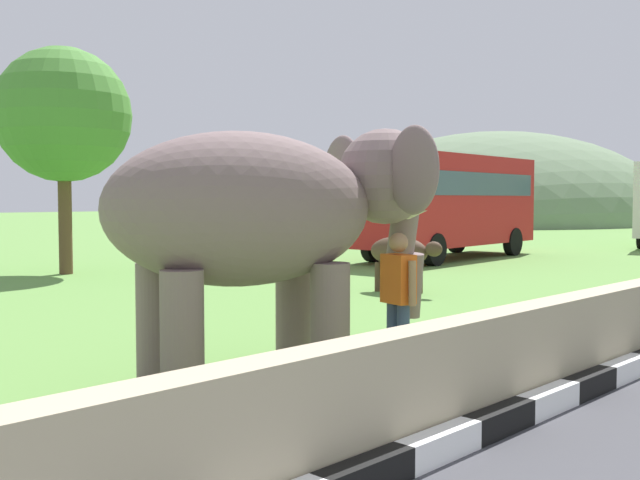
{
  "coord_description": "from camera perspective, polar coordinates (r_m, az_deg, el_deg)",
  "views": [
    {
      "loc": [
        -1.99,
        0.03,
        2.05
      ],
      "look_at": [
        3.92,
        5.74,
        1.6
      ],
      "focal_mm": 42.0,
      "sensor_mm": 36.0,
      "label": 1
    }
  ],
  "objects": [
    {
      "name": "barrier_parapet",
      "position": [
        5.61,
        1.73,
        -12.93
      ],
      "size": [
        28.0,
        0.36,
        1.0
      ],
      "primitive_type": "cube",
      "color": "tan",
      "rests_on": "ground_plane"
    },
    {
      "name": "elephant",
      "position": [
        8.4,
        -3.61,
        2.07
      ],
      "size": [
        4.08,
        2.94,
        2.9
      ],
      "color": "#766060",
      "rests_on": "ground_plane"
    },
    {
      "name": "person_handler",
      "position": [
        8.91,
        5.98,
        -4.13
      ],
      "size": [
        0.33,
        0.62,
        1.66
      ],
      "color": "navy",
      "rests_on": "ground_plane"
    },
    {
      "name": "bus_red",
      "position": [
        25.97,
        9.66,
        3.18
      ],
      "size": [
        8.68,
        3.13,
        3.5
      ],
      "color": "#B21E1E",
      "rests_on": "ground_plane"
    },
    {
      "name": "cow_near",
      "position": [
        16.41,
        6.14,
        -0.99
      ],
      "size": [
        0.6,
        1.88,
        1.23
      ],
      "color": "#473323",
      "rests_on": "ground_plane"
    },
    {
      "name": "tree_distant",
      "position": [
        21.59,
        -18.98,
        8.95
      ],
      "size": [
        3.63,
        3.63,
        6.13
      ],
      "color": "brown",
      "rests_on": "ground_plane"
    },
    {
      "name": "hill_east",
      "position": [
        66.12,
        13.57,
        1.3
      ],
      "size": [
        33.84,
        27.07,
        15.44
      ],
      "color": "#657C5C",
      "rests_on": "ground_plane"
    }
  ]
}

